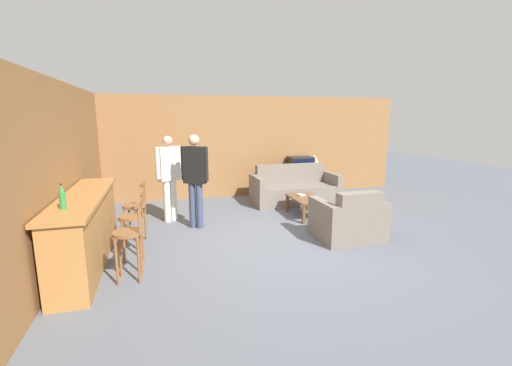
{
  "coord_description": "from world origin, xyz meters",
  "views": [
    {
      "loc": [
        -1.84,
        -5.2,
        2.08
      ],
      "look_at": [
        -0.11,
        0.87,
        0.85
      ],
      "focal_mm": 24.0,
      "sensor_mm": 36.0,
      "label": 1
    }
  ],
  "objects_px": {
    "armchair_near": "(349,221)",
    "coffee_table": "(306,200)",
    "bar_chair_mid": "(133,222)",
    "tv": "(300,165)",
    "tv_unit": "(300,184)",
    "bar_chair_far": "(135,211)",
    "person_by_counter": "(195,175)",
    "bar_chair_near": "(129,239)",
    "bottle": "(62,197)",
    "person_by_window": "(169,173)",
    "table_lamp": "(314,160)",
    "couch_far": "(294,190)",
    "book_on_table": "(301,195)"
  },
  "relations": [
    {
      "from": "armchair_near",
      "to": "coffee_table",
      "type": "bearing_deg",
      "value": 95.78
    },
    {
      "from": "bar_chair_mid",
      "to": "tv",
      "type": "bearing_deg",
      "value": 38.99
    },
    {
      "from": "armchair_near",
      "to": "tv_unit",
      "type": "relative_size",
      "value": 0.97
    },
    {
      "from": "bar_chair_far",
      "to": "person_by_counter",
      "type": "relative_size",
      "value": 0.58
    },
    {
      "from": "bar_chair_far",
      "to": "armchair_near",
      "type": "relative_size",
      "value": 0.95
    },
    {
      "from": "bar_chair_near",
      "to": "armchair_near",
      "type": "relative_size",
      "value": 0.95
    },
    {
      "from": "bottle",
      "to": "person_by_counter",
      "type": "height_order",
      "value": "person_by_counter"
    },
    {
      "from": "person_by_window",
      "to": "person_by_counter",
      "type": "height_order",
      "value": "person_by_counter"
    },
    {
      "from": "bar_chair_near",
      "to": "table_lamp",
      "type": "height_order",
      "value": "table_lamp"
    },
    {
      "from": "couch_far",
      "to": "table_lamp",
      "type": "distance_m",
      "value": 1.34
    },
    {
      "from": "bar_chair_mid",
      "to": "armchair_near",
      "type": "distance_m",
      "value": 3.51
    },
    {
      "from": "armchair_near",
      "to": "table_lamp",
      "type": "bearing_deg",
      "value": 74.26
    },
    {
      "from": "couch_far",
      "to": "coffee_table",
      "type": "relative_size",
      "value": 2.14
    },
    {
      "from": "coffee_table",
      "to": "bar_chair_near",
      "type": "bearing_deg",
      "value": -149.01
    },
    {
      "from": "armchair_near",
      "to": "person_by_window",
      "type": "relative_size",
      "value": 0.63
    },
    {
      "from": "couch_far",
      "to": "person_by_window",
      "type": "distance_m",
      "value": 3.15
    },
    {
      "from": "bar_chair_mid",
      "to": "person_by_window",
      "type": "height_order",
      "value": "person_by_window"
    },
    {
      "from": "bar_chair_mid",
      "to": "bottle",
      "type": "height_order",
      "value": "bottle"
    },
    {
      "from": "tv_unit",
      "to": "book_on_table",
      "type": "distance_m",
      "value": 1.94
    },
    {
      "from": "tv_unit",
      "to": "table_lamp",
      "type": "height_order",
      "value": "table_lamp"
    },
    {
      "from": "bar_chair_far",
      "to": "person_by_counter",
      "type": "height_order",
      "value": "person_by_counter"
    },
    {
      "from": "table_lamp",
      "to": "person_by_window",
      "type": "relative_size",
      "value": 0.29
    },
    {
      "from": "couch_far",
      "to": "tv_unit",
      "type": "distance_m",
      "value": 0.93
    },
    {
      "from": "person_by_window",
      "to": "armchair_near",
      "type": "bearing_deg",
      "value": -33.24
    },
    {
      "from": "couch_far",
      "to": "tv",
      "type": "bearing_deg",
      "value": 58.42
    },
    {
      "from": "book_on_table",
      "to": "couch_far",
      "type": "bearing_deg",
      "value": 75.27
    },
    {
      "from": "bar_chair_near",
      "to": "armchair_near",
      "type": "height_order",
      "value": "bar_chair_near"
    },
    {
      "from": "armchair_near",
      "to": "tv",
      "type": "distance_m",
      "value": 3.53
    },
    {
      "from": "bar_chair_far",
      "to": "table_lamp",
      "type": "xyz_separation_m",
      "value": [
        4.47,
        2.64,
        0.38
      ]
    },
    {
      "from": "tv_unit",
      "to": "person_by_counter",
      "type": "height_order",
      "value": "person_by_counter"
    },
    {
      "from": "bar_chair_near",
      "to": "coffee_table",
      "type": "distance_m",
      "value": 3.91
    },
    {
      "from": "book_on_table",
      "to": "bar_chair_near",
      "type": "bearing_deg",
      "value": -146.03
    },
    {
      "from": "person_by_window",
      "to": "person_by_counter",
      "type": "distance_m",
      "value": 0.72
    },
    {
      "from": "bottle",
      "to": "person_by_window",
      "type": "relative_size",
      "value": 0.18
    },
    {
      "from": "bottle",
      "to": "book_on_table",
      "type": "bearing_deg",
      "value": 29.75
    },
    {
      "from": "bar_chair_mid",
      "to": "couch_far",
      "type": "bearing_deg",
      "value": 34.92
    },
    {
      "from": "armchair_near",
      "to": "tv_unit",
      "type": "height_order",
      "value": "armchair_near"
    },
    {
      "from": "person_by_counter",
      "to": "couch_far",
      "type": "bearing_deg",
      "value": 27.4
    },
    {
      "from": "bar_chair_mid",
      "to": "bar_chair_far",
      "type": "xyz_separation_m",
      "value": [
        -0.0,
        0.66,
        0.0
      ]
    },
    {
      "from": "person_by_counter",
      "to": "bar_chair_mid",
      "type": "bearing_deg",
      "value": -131.39
    },
    {
      "from": "bar_chair_near",
      "to": "bottle",
      "type": "xyz_separation_m",
      "value": [
        -0.69,
        -0.05,
        0.6
      ]
    },
    {
      "from": "table_lamp",
      "to": "bar_chair_mid",
      "type": "bearing_deg",
      "value": -143.59
    },
    {
      "from": "couch_far",
      "to": "armchair_near",
      "type": "height_order",
      "value": "couch_far"
    },
    {
      "from": "armchair_near",
      "to": "bottle",
      "type": "distance_m",
      "value": 4.31
    },
    {
      "from": "bar_chair_near",
      "to": "person_by_counter",
      "type": "relative_size",
      "value": 0.58
    },
    {
      "from": "armchair_near",
      "to": "coffee_table",
      "type": "relative_size",
      "value": 1.1
    },
    {
      "from": "bar_chair_far",
      "to": "book_on_table",
      "type": "height_order",
      "value": "bar_chair_far"
    },
    {
      "from": "coffee_table",
      "to": "book_on_table",
      "type": "bearing_deg",
      "value": 97.08
    },
    {
      "from": "bottle",
      "to": "couch_far",
      "type": "bearing_deg",
      "value": 37.54
    },
    {
      "from": "tv",
      "to": "book_on_table",
      "type": "bearing_deg",
      "value": -112.75
    }
  ]
}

